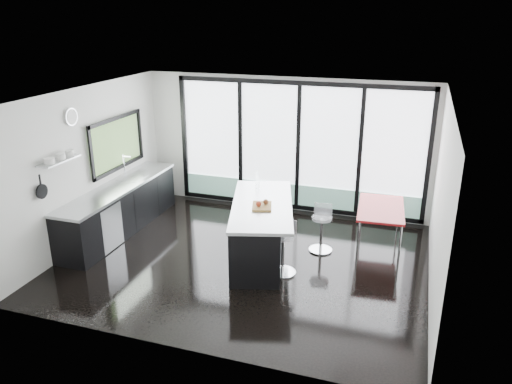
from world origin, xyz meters
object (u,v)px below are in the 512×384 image
(red_table, at_px, (379,226))
(island, at_px, (257,229))
(bar_stool_near, at_px, (283,254))
(bar_stool_far, at_px, (321,234))

(red_table, bearing_deg, island, -151.80)
(island, distance_m, bar_stool_near, 0.77)
(island, height_order, bar_stool_far, island)
(bar_stool_near, bearing_deg, red_table, 55.49)
(bar_stool_near, bearing_deg, island, 147.73)
(island, xyz_separation_m, bar_stool_far, (1.02, 0.51, -0.16))
(island, distance_m, bar_stool_far, 1.15)
(island, height_order, red_table, island)
(island, xyz_separation_m, bar_stool_near, (0.58, -0.48, -0.14))
(island, relative_size, bar_stool_near, 3.67)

